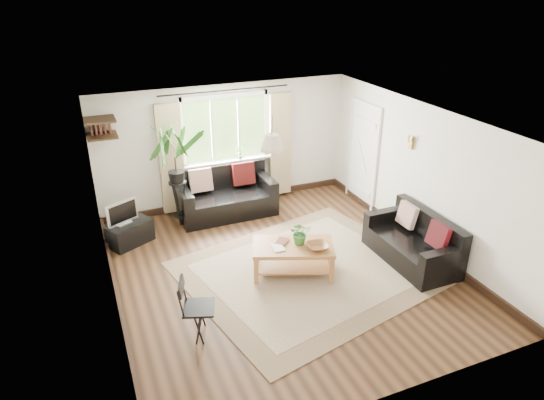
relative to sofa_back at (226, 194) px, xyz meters
name	(u,v)px	position (x,y,z in m)	size (l,w,h in m)	color
floor	(282,270)	(0.19, -2.23, -0.43)	(5.50, 5.50, 0.00)	black
ceiling	(283,122)	(0.19, -2.23, 1.97)	(5.50, 5.50, 0.00)	white
wall_back	(226,146)	(0.19, 0.52, 0.77)	(5.00, 0.02, 2.40)	silver
wall_front	(393,310)	(0.19, -4.98, 0.77)	(5.00, 0.02, 2.40)	silver
wall_left	(106,233)	(-2.31, -2.23, 0.77)	(0.02, 5.50, 2.40)	silver
wall_right	(421,177)	(2.69, -2.23, 0.77)	(0.02, 5.50, 2.40)	silver
rug	(308,271)	(0.55, -2.43, -0.42)	(3.59, 3.08, 0.02)	beige
window	(226,129)	(0.19, 0.48, 1.12)	(2.50, 0.16, 2.16)	white
door	(363,156)	(2.66, -0.53, 0.57)	(0.06, 0.96, 2.06)	silver
corner_shelf	(101,128)	(-2.06, 0.27, 1.46)	(0.50, 0.50, 0.34)	black
pendant_lamp	(272,138)	(0.19, -1.83, 1.62)	(0.36, 0.36, 0.54)	beige
wall_sconce	(410,141)	(2.62, -1.93, 1.31)	(0.12, 0.12, 0.28)	beige
sofa_back	(226,194)	(0.00, 0.00, 0.00)	(1.83, 0.91, 0.86)	black
sofa_right	(412,240)	(2.23, -2.77, -0.05)	(0.81, 1.62, 0.76)	black
coffee_table	(293,259)	(0.32, -2.37, -0.18)	(1.23, 0.67, 0.50)	brown
table_plant	(301,233)	(0.44, -2.36, 0.25)	(0.33, 0.28, 0.36)	#316D2B
bowl	(317,246)	(0.61, -2.61, 0.11)	(0.32, 0.32, 0.08)	brown
book_a	(273,249)	(-0.01, -2.36, 0.08)	(0.16, 0.22, 0.02)	white
book_b	(277,240)	(0.14, -2.15, 0.08)	(0.17, 0.23, 0.02)	brown
tv_stand	(130,233)	(-1.88, -0.45, -0.23)	(0.74, 0.41, 0.40)	black
tv	(122,212)	(-1.96, -0.45, 0.18)	(0.57, 0.19, 0.43)	#A5A5AA
palm_stand	(177,178)	(-0.93, -0.12, 0.51)	(0.73, 0.73, 1.89)	black
folding_chair	(199,309)	(-1.38, -3.21, -0.01)	(0.43, 0.43, 0.83)	black
sill_plant	(240,153)	(0.44, 0.40, 0.64)	(0.14, 0.10, 0.27)	#2D6023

